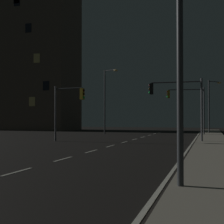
{
  "coord_description": "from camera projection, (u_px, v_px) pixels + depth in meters",
  "views": [
    {
      "loc": [
        6.9,
        -1.74,
        1.99
      ],
      "look_at": [
        -0.91,
        24.45,
        2.55
      ],
      "focal_mm": 52.55,
      "sensor_mm": 36.0,
      "label": 1
    }
  ],
  "objects": [
    {
      "name": "street_lamp_far_end",
      "position": [
        107.0,
        96.0,
        42.65
      ],
      "size": [
        2.07,
        0.98,
        8.41
      ],
      "color": "#2D3033",
      "rests_on": "ground"
    },
    {
      "name": "lane_edge_line",
      "position": [
        190.0,
        146.0,
        23.58
      ],
      "size": [
        0.14,
        53.0,
        0.01
      ],
      "color": "silver",
      "rests_on": "ground"
    },
    {
      "name": "lane_markings_center",
      "position": [
        110.0,
        146.0,
        23.72
      ],
      "size": [
        0.14,
        50.0,
        0.01
      ],
      "color": "silver",
      "rests_on": "ground"
    },
    {
      "name": "traffic_light_near_left",
      "position": [
        188.0,
        101.0,
        39.21
      ],
      "size": [
        4.42,
        0.81,
        5.59
      ],
      "color": "#38383D",
      "rests_on": "sidewalk_right"
    },
    {
      "name": "street_lamp_median",
      "position": [
        167.0,
        40.0,
        9.13
      ],
      "size": [
        2.06,
        0.53,
        6.66
      ],
      "color": "#2D3033",
      "rests_on": "sidewalk_right"
    },
    {
      "name": "traffic_light_overhead_east",
      "position": [
        177.0,
        97.0,
        27.64
      ],
      "size": [
        4.51,
        0.34,
        5.2
      ],
      "color": "#4C4C51",
      "rests_on": "sidewalk_right"
    },
    {
      "name": "traffic_light_near_right",
      "position": [
        68.0,
        102.0,
        28.4
      ],
      "size": [
        3.02,
        0.67,
        4.87
      ],
      "color": "#4C4C51",
      "rests_on": "ground"
    },
    {
      "name": "ground_plane",
      "position": [
        94.0,
        151.0,
        20.37
      ],
      "size": [
        112.0,
        112.0,
        0.0
      ],
      "primitive_type": "plane",
      "color": "black",
      "rests_on": "ground"
    },
    {
      "name": "building_distant",
      "position": [
        24.0,
        53.0,
        59.04
      ],
      "size": [
        18.74,
        8.96,
        27.75
      ],
      "color": "brown",
      "rests_on": "ground"
    },
    {
      "name": "street_lamp_across_street",
      "position": [
        211.0,
        101.0,
        43.1
      ],
      "size": [
        1.7,
        1.6,
        6.92
      ],
      "color": "#2D3033",
      "rests_on": "sidewalk_right"
    },
    {
      "name": "sidewalk_right",
      "position": [
        214.0,
        153.0,
        18.34
      ],
      "size": [
        2.63,
        77.0,
        0.14
      ],
      "primitive_type": "cube",
      "color": "#9E937F",
      "rests_on": "ground"
    }
  ]
}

